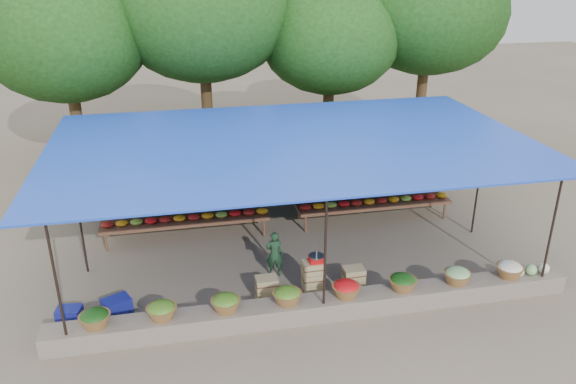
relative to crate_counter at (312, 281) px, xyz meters
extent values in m
plane|color=#645A4A|center=(0.00, 1.93, -0.31)|extent=(60.00, 60.00, 0.00)
cube|color=#665C51|center=(0.00, -0.82, -0.11)|extent=(10.60, 0.55, 0.40)
cylinder|color=black|center=(-4.80, -0.97, 1.09)|extent=(0.05, 0.05, 2.80)
cylinder|color=black|center=(0.00, -0.97, 1.09)|extent=(0.05, 0.05, 2.80)
cylinder|color=black|center=(4.80, -0.97, 1.09)|extent=(0.05, 0.05, 2.80)
cylinder|color=black|center=(-4.80, 1.93, 1.09)|extent=(0.05, 0.05, 2.80)
cylinder|color=black|center=(4.80, 1.93, 1.09)|extent=(0.05, 0.05, 2.80)
cylinder|color=black|center=(-4.80, 4.83, 1.09)|extent=(0.05, 0.05, 2.80)
cylinder|color=black|center=(0.00, 4.83, 1.09)|extent=(0.05, 0.05, 2.80)
cylinder|color=black|center=(4.80, 4.83, 1.09)|extent=(0.05, 0.05, 2.80)
cube|color=blue|center=(0.00, 1.93, 2.49)|extent=(10.80, 6.60, 0.04)
cube|color=blue|center=(0.00, -0.07, 2.31)|extent=(10.80, 2.19, 0.26)
cube|color=blue|center=(0.00, 3.93, 2.31)|extent=(10.80, 2.19, 0.26)
cylinder|color=#98989D|center=(0.00, 3.33, 1.71)|extent=(9.60, 0.01, 0.01)
ellipsoid|color=yellow|center=(-4.50, 3.33, 1.43)|extent=(0.23, 0.17, 0.30)
ellipsoid|color=yellow|center=(-4.00, 3.33, 1.43)|extent=(0.23, 0.17, 0.30)
ellipsoid|color=yellow|center=(-3.50, 3.33, 1.43)|extent=(0.23, 0.17, 0.30)
ellipsoid|color=yellow|center=(-3.00, 3.33, 1.43)|extent=(0.23, 0.17, 0.30)
ellipsoid|color=yellow|center=(-2.50, 3.33, 1.43)|extent=(0.23, 0.17, 0.30)
ellipsoid|color=yellow|center=(-2.00, 3.33, 1.43)|extent=(0.23, 0.17, 0.30)
ellipsoid|color=yellow|center=(-1.50, 3.33, 1.43)|extent=(0.23, 0.17, 0.30)
ellipsoid|color=yellow|center=(-1.00, 3.33, 1.43)|extent=(0.23, 0.17, 0.30)
ellipsoid|color=yellow|center=(-0.50, 3.33, 1.43)|extent=(0.23, 0.17, 0.30)
ellipsoid|color=yellow|center=(0.00, 3.33, 1.43)|extent=(0.23, 0.17, 0.30)
ellipsoid|color=yellow|center=(0.50, 3.33, 1.43)|extent=(0.23, 0.17, 0.30)
ellipsoid|color=yellow|center=(1.00, 3.33, 1.43)|extent=(0.23, 0.17, 0.30)
ellipsoid|color=yellow|center=(1.50, 3.33, 1.43)|extent=(0.23, 0.17, 0.30)
ellipsoid|color=yellow|center=(2.00, 3.33, 1.43)|extent=(0.23, 0.17, 0.30)
ellipsoid|color=yellow|center=(2.50, 3.33, 1.43)|extent=(0.23, 0.17, 0.30)
ellipsoid|color=yellow|center=(3.00, 3.33, 1.43)|extent=(0.23, 0.17, 0.30)
ellipsoid|color=yellow|center=(3.50, 3.33, 1.43)|extent=(0.23, 0.17, 0.30)
ellipsoid|color=yellow|center=(4.00, 3.33, 1.43)|extent=(0.23, 0.17, 0.30)
ellipsoid|color=yellow|center=(4.50, 3.33, 1.43)|extent=(0.23, 0.17, 0.30)
ellipsoid|color=#184713|center=(-4.30, -0.82, 0.31)|extent=(0.52, 0.52, 0.23)
ellipsoid|color=#4A7D21|center=(-3.10, -0.82, 0.31)|extent=(0.52, 0.52, 0.23)
ellipsoid|color=#4A7D21|center=(-1.90, -0.82, 0.31)|extent=(0.52, 0.52, 0.23)
ellipsoid|color=#4A7D21|center=(-0.70, -0.82, 0.31)|extent=(0.52, 0.52, 0.23)
ellipsoid|color=red|center=(0.50, -0.82, 0.31)|extent=(0.52, 0.52, 0.23)
ellipsoid|color=#184713|center=(1.70, -0.82, 0.31)|extent=(0.52, 0.52, 0.23)
ellipsoid|color=#88C078|center=(2.90, -0.82, 0.31)|extent=(0.52, 0.52, 0.23)
ellipsoid|color=silver|center=(4.10, -0.82, 0.31)|extent=(0.52, 0.52, 0.23)
cube|color=#1C4D1B|center=(0.00, 5.08, 0.94)|extent=(10.60, 0.06, 2.50)
cylinder|color=#362313|center=(-5.50, 7.73, 1.67)|extent=(0.36, 0.36, 3.97)
ellipsoid|color=#12330E|center=(-5.50, 7.73, 4.15)|extent=(4.77, 4.77, 3.69)
cylinder|color=#362313|center=(-1.50, 8.13, 1.93)|extent=(0.36, 0.36, 4.48)
ellipsoid|color=#12330E|center=(-1.50, 8.13, 4.73)|extent=(5.39, 5.39, 4.17)
cylinder|color=#362313|center=(2.50, 7.83, 1.55)|extent=(0.36, 0.36, 3.71)
ellipsoid|color=#12330E|center=(2.50, 7.83, 3.87)|extent=(4.47, 4.47, 3.45)
cylinder|color=#362313|center=(6.00, 8.23, 1.87)|extent=(0.36, 0.36, 4.35)
ellipsoid|color=#12330E|center=(6.00, 8.23, 4.59)|extent=(5.24, 5.24, 4.05)
cube|color=#543621|center=(-2.50, 3.23, 0.19)|extent=(4.20, 0.95, 0.08)
cube|color=#543621|center=(-2.50, 3.53, 0.47)|extent=(4.20, 0.35, 0.06)
cylinder|color=#543621|center=(-4.45, 2.83, -0.06)|extent=(0.06, 0.06, 0.50)
cylinder|color=#543621|center=(-0.55, 2.83, -0.06)|extent=(0.06, 0.06, 0.50)
cylinder|color=#543621|center=(-4.45, 3.63, -0.06)|extent=(0.06, 0.06, 0.50)
cylinder|color=#543621|center=(-0.55, 3.63, -0.06)|extent=(0.06, 0.06, 0.50)
ellipsoid|color=maroon|center=(-4.40, 3.08, 0.29)|extent=(0.31, 0.26, 0.13)
ellipsoid|color=#81B136|center=(-4.40, 3.53, 0.56)|extent=(0.26, 0.22, 0.12)
ellipsoid|color=orange|center=(-4.05, 3.08, 0.29)|extent=(0.31, 0.26, 0.13)
ellipsoid|color=red|center=(-4.05, 3.53, 0.56)|extent=(0.26, 0.22, 0.12)
ellipsoid|color=#81B136|center=(-3.70, 3.08, 0.29)|extent=(0.31, 0.26, 0.13)
ellipsoid|color=maroon|center=(-3.70, 3.53, 0.56)|extent=(0.26, 0.22, 0.12)
ellipsoid|color=red|center=(-3.35, 3.08, 0.29)|extent=(0.31, 0.26, 0.13)
ellipsoid|color=orange|center=(-3.35, 3.53, 0.56)|extent=(0.26, 0.22, 0.12)
ellipsoid|color=maroon|center=(-3.00, 3.08, 0.29)|extent=(0.31, 0.26, 0.13)
ellipsoid|color=maroon|center=(-3.00, 3.53, 0.56)|extent=(0.26, 0.22, 0.12)
ellipsoid|color=orange|center=(-2.65, 3.08, 0.29)|extent=(0.31, 0.26, 0.13)
ellipsoid|color=orange|center=(-2.65, 3.53, 0.56)|extent=(0.26, 0.22, 0.12)
ellipsoid|color=maroon|center=(-2.30, 3.08, 0.29)|extent=(0.31, 0.26, 0.13)
ellipsoid|color=#81B136|center=(-2.30, 3.53, 0.56)|extent=(0.26, 0.22, 0.12)
ellipsoid|color=orange|center=(-1.95, 3.08, 0.29)|extent=(0.31, 0.26, 0.13)
ellipsoid|color=red|center=(-1.95, 3.53, 0.56)|extent=(0.26, 0.22, 0.12)
ellipsoid|color=#81B136|center=(-1.60, 3.08, 0.29)|extent=(0.31, 0.26, 0.13)
ellipsoid|color=maroon|center=(-1.60, 3.53, 0.56)|extent=(0.26, 0.22, 0.12)
ellipsoid|color=red|center=(-1.25, 3.08, 0.29)|extent=(0.31, 0.26, 0.13)
ellipsoid|color=orange|center=(-1.25, 3.53, 0.56)|extent=(0.26, 0.22, 0.12)
ellipsoid|color=maroon|center=(-0.90, 3.08, 0.29)|extent=(0.31, 0.26, 0.13)
ellipsoid|color=maroon|center=(-0.90, 3.53, 0.56)|extent=(0.26, 0.22, 0.12)
ellipsoid|color=orange|center=(-0.55, 3.08, 0.29)|extent=(0.31, 0.26, 0.13)
ellipsoid|color=orange|center=(-0.55, 3.53, 0.56)|extent=(0.26, 0.22, 0.12)
cube|color=#543621|center=(2.50, 3.23, 0.19)|extent=(4.20, 0.95, 0.08)
cube|color=#543621|center=(2.50, 3.53, 0.47)|extent=(4.20, 0.35, 0.06)
cylinder|color=#543621|center=(0.55, 2.83, -0.06)|extent=(0.06, 0.06, 0.50)
cylinder|color=#543621|center=(4.45, 2.83, -0.06)|extent=(0.06, 0.06, 0.50)
cylinder|color=#543621|center=(0.55, 3.63, -0.06)|extent=(0.06, 0.06, 0.50)
cylinder|color=#543621|center=(4.45, 3.63, -0.06)|extent=(0.06, 0.06, 0.50)
ellipsoid|color=maroon|center=(0.60, 3.08, 0.29)|extent=(0.31, 0.26, 0.13)
ellipsoid|color=#81B136|center=(0.60, 3.53, 0.56)|extent=(0.26, 0.22, 0.12)
ellipsoid|color=orange|center=(0.95, 3.08, 0.29)|extent=(0.31, 0.26, 0.13)
ellipsoid|color=red|center=(0.95, 3.53, 0.56)|extent=(0.26, 0.22, 0.12)
ellipsoid|color=#81B136|center=(1.30, 3.08, 0.29)|extent=(0.31, 0.26, 0.13)
ellipsoid|color=maroon|center=(1.30, 3.53, 0.56)|extent=(0.26, 0.22, 0.12)
ellipsoid|color=red|center=(1.65, 3.08, 0.29)|extent=(0.31, 0.26, 0.13)
ellipsoid|color=orange|center=(1.65, 3.53, 0.56)|extent=(0.26, 0.22, 0.12)
ellipsoid|color=maroon|center=(2.00, 3.08, 0.29)|extent=(0.31, 0.26, 0.13)
ellipsoid|color=maroon|center=(2.00, 3.53, 0.56)|extent=(0.26, 0.22, 0.12)
ellipsoid|color=orange|center=(2.35, 3.08, 0.29)|extent=(0.31, 0.26, 0.13)
ellipsoid|color=orange|center=(2.35, 3.53, 0.56)|extent=(0.26, 0.22, 0.12)
ellipsoid|color=maroon|center=(2.70, 3.08, 0.29)|extent=(0.31, 0.26, 0.13)
ellipsoid|color=#81B136|center=(2.70, 3.53, 0.56)|extent=(0.26, 0.22, 0.12)
ellipsoid|color=orange|center=(3.05, 3.08, 0.29)|extent=(0.31, 0.26, 0.13)
ellipsoid|color=red|center=(3.05, 3.53, 0.56)|extent=(0.26, 0.22, 0.12)
ellipsoid|color=#81B136|center=(3.40, 3.08, 0.29)|extent=(0.31, 0.26, 0.13)
ellipsoid|color=maroon|center=(3.40, 3.53, 0.56)|extent=(0.26, 0.22, 0.12)
ellipsoid|color=red|center=(3.75, 3.08, 0.29)|extent=(0.31, 0.26, 0.13)
ellipsoid|color=orange|center=(3.75, 3.53, 0.56)|extent=(0.26, 0.22, 0.12)
ellipsoid|color=maroon|center=(4.10, 3.08, 0.29)|extent=(0.31, 0.26, 0.13)
ellipsoid|color=maroon|center=(4.10, 3.53, 0.56)|extent=(0.26, 0.22, 0.12)
ellipsoid|color=orange|center=(4.45, 3.08, 0.29)|extent=(0.31, 0.26, 0.13)
ellipsoid|color=orange|center=(4.45, 3.53, 0.56)|extent=(0.26, 0.22, 0.12)
cube|color=#A1885C|center=(-0.97, 0.00, -0.19)|extent=(0.45, 0.34, 0.25)
cube|color=#A1885C|center=(-0.97, 0.00, 0.07)|extent=(0.45, 0.34, 0.25)
cube|color=#A1885C|center=(0.03, 0.00, -0.19)|extent=(0.45, 0.34, 0.25)
cube|color=#A1885C|center=(0.03, 0.00, 0.07)|extent=(0.45, 0.34, 0.25)
cube|color=#A1885C|center=(0.03, 0.00, 0.33)|extent=(0.45, 0.34, 0.25)
cube|color=#A1885C|center=(0.93, 0.00, -0.19)|extent=(0.45, 0.34, 0.25)
cube|color=#A1885C|center=(0.93, 0.00, 0.07)|extent=(0.45, 0.34, 0.25)
cube|color=red|center=(0.09, 0.00, 0.52)|extent=(0.30, 0.26, 0.12)
cylinder|color=#98989D|center=(0.09, 0.00, 0.60)|extent=(0.32, 0.32, 0.03)
cylinder|color=#98989D|center=(0.09, 0.00, 0.69)|extent=(0.03, 0.03, 0.22)
imported|color=#1B3D24|center=(-0.63, 0.92, 0.23)|extent=(0.43, 0.33, 1.08)
imported|color=slate|center=(-2.94, 3.86, 0.45)|extent=(0.88, 0.77, 1.53)
imported|color=slate|center=(1.10, 3.96, 0.47)|extent=(1.15, 1.10, 1.57)
imported|color=slate|center=(3.12, 4.03, 0.48)|extent=(1.00, 0.79, 1.59)
cube|color=navy|center=(-4.93, 0.05, -0.17)|extent=(0.52, 0.41, 0.28)
cube|color=navy|center=(-4.03, 0.13, -0.15)|extent=(0.65, 0.58, 0.32)
camera|label=1|loc=(-2.59, -9.89, 6.41)|focal=35.00mm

